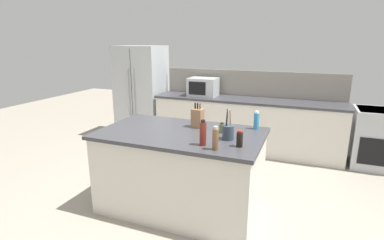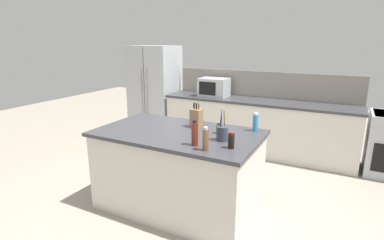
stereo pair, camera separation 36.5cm
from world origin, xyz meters
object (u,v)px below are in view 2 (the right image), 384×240
at_px(pepper_grinder, 206,139).
at_px(soy_sauce_bottle, 231,141).
at_px(dish_soap_bottle, 255,122).
at_px(microwave, 214,87).
at_px(vinegar_bottle, 195,134).
at_px(spice_jar_oregano, 219,129).
at_px(refrigerator, 155,92).
at_px(utensil_crock, 222,133).
at_px(knife_block, 196,118).

height_order(pepper_grinder, soy_sauce_bottle, pepper_grinder).
xyz_separation_m(dish_soap_bottle, pepper_grinder, (-0.24, -0.82, 0.01)).
xyz_separation_m(microwave, vinegar_bottle, (0.89, -2.52, -0.04)).
xyz_separation_m(microwave, spice_jar_oregano, (0.95, -2.06, -0.11)).
xyz_separation_m(dish_soap_bottle, vinegar_bottle, (-0.39, -0.74, 0.02)).
relative_size(refrigerator, dish_soap_bottle, 8.59).
distance_m(vinegar_bottle, pepper_grinder, 0.17).
height_order(refrigerator, microwave, refrigerator).
bearing_deg(microwave, soy_sauce_bottle, -63.12).
bearing_deg(vinegar_bottle, spice_jar_oregano, 82.68).
distance_m(utensil_crock, dish_soap_bottle, 0.53).
relative_size(dish_soap_bottle, spice_jar_oregano, 1.86).
relative_size(refrigerator, utensil_crock, 5.71).
relative_size(microwave, spice_jar_oregano, 4.45).
distance_m(knife_block, soy_sauce_bottle, 0.78).
height_order(dish_soap_bottle, vinegar_bottle, vinegar_bottle).
distance_m(utensil_crock, spice_jar_oregano, 0.24).
distance_m(refrigerator, microwave, 1.35).
relative_size(vinegar_bottle, soy_sauce_bottle, 1.58).
distance_m(knife_block, spice_jar_oregano, 0.35).
distance_m(refrigerator, vinegar_bottle, 3.40).
distance_m(refrigerator, dish_soap_bottle, 3.19).
xyz_separation_m(microwave, soy_sauce_bottle, (1.23, -2.43, -0.09)).
distance_m(dish_soap_bottle, vinegar_bottle, 0.84).
bearing_deg(soy_sauce_bottle, utensil_crock, 132.69).
relative_size(knife_block, vinegar_bottle, 1.13).
bearing_deg(soy_sauce_bottle, refrigerator, 135.91).
bearing_deg(microwave, pepper_grinder, -68.15).
bearing_deg(knife_block, utensil_crock, -25.37).
distance_m(microwave, spice_jar_oregano, 2.27).
xyz_separation_m(refrigerator, vinegar_bottle, (2.22, -2.57, 0.15)).
bearing_deg(pepper_grinder, utensil_crock, 84.68).
bearing_deg(pepper_grinder, spice_jar_oregano, 99.58).
height_order(utensil_crock, dish_soap_bottle, utensil_crock).
xyz_separation_m(microwave, knife_block, (0.62, -1.96, -0.05)).
relative_size(microwave, pepper_grinder, 2.24).
relative_size(refrigerator, pepper_grinder, 8.01).
relative_size(utensil_crock, pepper_grinder, 1.40).
xyz_separation_m(spice_jar_oregano, pepper_grinder, (0.09, -0.54, 0.05)).
height_order(utensil_crock, spice_jar_oregano, utensil_crock).
bearing_deg(utensil_crock, pepper_grinder, -95.32).
distance_m(utensil_crock, soy_sauce_bottle, 0.24).
xyz_separation_m(microwave, pepper_grinder, (1.04, -2.60, -0.06)).
xyz_separation_m(spice_jar_oregano, soy_sauce_bottle, (0.28, -0.38, 0.02)).
xyz_separation_m(knife_block, utensil_crock, (0.45, -0.30, -0.03)).
bearing_deg(knife_block, refrigerator, 142.95).
height_order(vinegar_bottle, soy_sauce_bottle, vinegar_bottle).
bearing_deg(knife_block, vinegar_bottle, -55.99).
bearing_deg(spice_jar_oregano, dish_soap_bottle, 40.35).
relative_size(spice_jar_oregano, pepper_grinder, 0.50).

